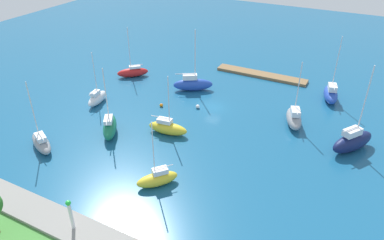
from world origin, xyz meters
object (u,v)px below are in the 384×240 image
(sailboat_yellow_far_south, at_px, (168,128))
(sailboat_blue_mid_basin, at_px, (331,94))
(sailboat_red_center_basin, at_px, (133,72))
(sailboat_green_near_pier, at_px, (110,126))
(pier_dock, at_px, (261,75))
(harbor_beacon, at_px, (70,212))
(sailboat_yellow_far_north, at_px, (157,178))
(sailboat_white_lone_north, at_px, (97,98))
(sailboat_gray_off_beacon, at_px, (294,118))
(sailboat_blue_lone_south, at_px, (193,84))
(sailboat_gray_along_channel, at_px, (41,142))
(mooring_buoy_white, at_px, (198,106))
(sailboat_navy_inner_mooring, at_px, (352,141))
(mooring_buoy_orange, at_px, (161,105))

(sailboat_yellow_far_south, bearing_deg, sailboat_blue_mid_basin, 41.77)
(sailboat_red_center_basin, bearing_deg, sailboat_green_near_pier, 74.26)
(pier_dock, relative_size, harbor_beacon, 5.03)
(sailboat_yellow_far_north, height_order, sailboat_green_near_pier, sailboat_green_near_pier)
(sailboat_blue_mid_basin, xyz_separation_m, sailboat_white_lone_north, (36.49, 20.55, -0.22))
(sailboat_gray_off_beacon, height_order, sailboat_yellow_far_south, sailboat_gray_off_beacon)
(sailboat_blue_mid_basin, bearing_deg, sailboat_yellow_far_north, 141.45)
(harbor_beacon, relative_size, sailboat_blue_mid_basin, 0.32)
(harbor_beacon, height_order, sailboat_gray_off_beacon, sailboat_gray_off_beacon)
(sailboat_green_near_pier, xyz_separation_m, sailboat_blue_lone_south, (-4.09, -19.70, -0.07))
(pier_dock, relative_size, sailboat_yellow_far_south, 1.94)
(sailboat_green_near_pier, height_order, sailboat_yellow_far_south, sailboat_green_near_pier)
(sailboat_yellow_far_north, height_order, sailboat_gray_along_channel, sailboat_gray_along_channel)
(sailboat_green_near_pier, xyz_separation_m, mooring_buoy_white, (-8.17, -13.69, -1.06))
(sailboat_yellow_far_north, bearing_deg, mooring_buoy_white, -126.51)
(sailboat_yellow_far_south, bearing_deg, harbor_beacon, -92.66)
(sailboat_navy_inner_mooring, distance_m, sailboat_gray_along_channel, 44.75)
(sailboat_gray_off_beacon, bearing_deg, sailboat_navy_inner_mooring, -130.29)
(sailboat_navy_inner_mooring, bearing_deg, sailboat_white_lone_north, 130.77)
(sailboat_blue_mid_basin, height_order, sailboat_navy_inner_mooring, sailboat_navy_inner_mooring)
(sailboat_blue_lone_south, bearing_deg, sailboat_gray_off_beacon, -41.13)
(sailboat_green_near_pier, distance_m, sailboat_blue_lone_south, 20.12)
(sailboat_white_lone_north, height_order, sailboat_red_center_basin, sailboat_red_center_basin)
(sailboat_yellow_far_south, bearing_deg, sailboat_gray_along_channel, -147.18)
(sailboat_white_lone_north, bearing_deg, sailboat_green_near_pier, -138.70)
(sailboat_blue_mid_basin, bearing_deg, sailboat_white_lone_north, 104.80)
(sailboat_green_near_pier, bearing_deg, harbor_beacon, 174.91)
(sailboat_blue_lone_south, xyz_separation_m, sailboat_gray_along_channel, (10.49, 27.33, -0.29))
(sailboat_red_center_basin, xyz_separation_m, sailboat_yellow_far_south, (-17.52, 15.45, 0.04))
(harbor_beacon, height_order, mooring_buoy_white, harbor_beacon)
(sailboat_yellow_far_south, distance_m, mooring_buoy_orange, 8.92)
(sailboat_white_lone_north, bearing_deg, sailboat_yellow_far_south, -108.67)
(pier_dock, relative_size, sailboat_green_near_pier, 1.73)
(sailboat_gray_along_channel, bearing_deg, sailboat_gray_off_beacon, -115.12)
(sailboat_gray_off_beacon, bearing_deg, sailboat_green_near_pier, 102.78)
(pier_dock, relative_size, sailboat_yellow_far_north, 2.01)
(sailboat_red_center_basin, distance_m, sailboat_blue_lone_south, 13.87)
(sailboat_green_near_pier, relative_size, sailboat_red_center_basin, 1.05)
(sailboat_blue_mid_basin, height_order, sailboat_gray_off_beacon, sailboat_blue_mid_basin)
(sailboat_gray_off_beacon, relative_size, sailboat_green_near_pier, 0.98)
(sailboat_blue_lone_south, bearing_deg, sailboat_yellow_far_south, -107.44)
(sailboat_blue_mid_basin, distance_m, mooring_buoy_white, 24.27)
(pier_dock, distance_m, mooring_buoy_white, 19.34)
(sailboat_white_lone_north, height_order, sailboat_blue_lone_south, sailboat_blue_lone_south)
(mooring_buoy_white, relative_size, mooring_buoy_orange, 1.15)
(sailboat_gray_off_beacon, bearing_deg, sailboat_red_center_basin, 63.17)
(sailboat_yellow_far_north, height_order, sailboat_white_lone_north, sailboat_white_lone_north)
(sailboat_white_lone_north, relative_size, sailboat_gray_along_channel, 0.90)
(pier_dock, height_order, sailboat_yellow_far_south, sailboat_yellow_far_south)
(sailboat_blue_mid_basin, relative_size, sailboat_green_near_pier, 1.08)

